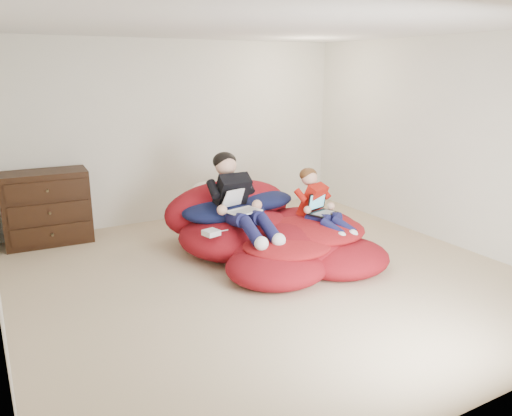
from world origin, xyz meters
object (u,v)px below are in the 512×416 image
at_px(laptop_black, 320,208).
at_px(younger_boy, 318,202).
at_px(laptop_white, 240,205).
at_px(dresser, 47,208).
at_px(older_boy, 237,196).
at_px(beanbag_pile, 272,233).

bearing_deg(laptop_black, younger_boy, 90.00).
bearing_deg(laptop_white, dresser, 137.74).
relative_size(older_boy, younger_boy, 1.36).
bearing_deg(laptop_black, dresser, 144.46).
xyz_separation_m(dresser, laptop_white, (1.84, -1.67, 0.19)).
distance_m(older_boy, laptop_black, 0.98).
bearing_deg(younger_boy, older_boy, 160.66).
relative_size(dresser, younger_boy, 1.12).
distance_m(dresser, younger_boy, 3.34).
height_order(beanbag_pile, older_boy, older_boy).
height_order(dresser, beanbag_pile, dresser).
xyz_separation_m(dresser, laptop_black, (2.73, -1.95, 0.10)).
bearing_deg(beanbag_pile, laptop_white, 177.39).
xyz_separation_m(older_boy, laptop_white, (-0.00, -0.07, -0.08)).
distance_m(older_boy, younger_boy, 0.95).
bearing_deg(older_boy, dresser, 138.98).
height_order(older_boy, younger_boy, older_boy).
relative_size(beanbag_pile, older_boy, 1.86).
relative_size(dresser, laptop_white, 2.28).
distance_m(younger_boy, laptop_white, 0.93).
height_order(beanbag_pile, laptop_black, beanbag_pile).
distance_m(dresser, laptop_black, 3.36).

